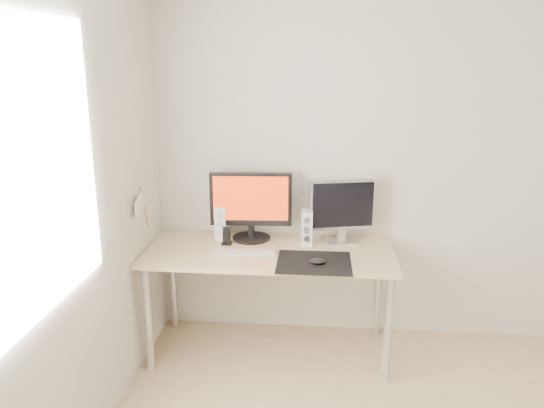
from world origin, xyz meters
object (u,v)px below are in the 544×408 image
object	(u,v)px
mouse	(317,261)
speaker_right	(307,228)
keyboard	(244,253)
phone_dock	(227,239)
desk	(270,261)
speaker_left	(221,222)
main_monitor	(251,204)
second_monitor	(342,208)

from	to	relation	value
mouse	speaker_right	bearing A→B (deg)	101.70
speaker_right	mouse	bearing A→B (deg)	-78.30
mouse	keyboard	distance (m)	0.48
phone_dock	mouse	bearing A→B (deg)	-27.12
mouse	phone_dock	distance (m)	0.68
speaker_right	keyboard	size ratio (longest dim) A/B	0.55
mouse	desk	world-z (taller)	mouse
desk	phone_dock	distance (m)	0.33
desk	speaker_left	bearing A→B (deg)	151.43
speaker_right	phone_dock	world-z (taller)	speaker_right
main_monitor	second_monitor	distance (m)	0.61
desk	speaker_right	size ratio (longest dim) A/B	6.83
mouse	speaker_right	xyz separation A→B (m)	(-0.07, 0.35, 0.10)
mouse	second_monitor	world-z (taller)	second_monitor
speaker_left	phone_dock	size ratio (longest dim) A/B	1.94
main_monitor	second_monitor	size ratio (longest dim) A/B	1.23
keyboard	phone_dock	distance (m)	0.23
mouse	speaker_right	world-z (taller)	speaker_right
speaker_right	desk	bearing A→B (deg)	-151.70
speaker_right	keyboard	world-z (taller)	speaker_right
speaker_left	speaker_right	xyz separation A→B (m)	(0.59, -0.07, 0.00)
mouse	speaker_left	distance (m)	0.79
desk	main_monitor	distance (m)	0.41
keyboard	speaker_left	bearing A→B (deg)	124.15
phone_dock	speaker_left	bearing A→B (deg)	117.44
mouse	desk	size ratio (longest dim) A/B	0.06
desk	second_monitor	bearing A→B (deg)	22.85
mouse	speaker_left	bearing A→B (deg)	147.64
mouse	desk	bearing A→B (deg)	143.61
second_monitor	desk	bearing A→B (deg)	-157.15
mouse	main_monitor	world-z (taller)	main_monitor
main_monitor	phone_dock	world-z (taller)	main_monitor
desk	second_monitor	world-z (taller)	second_monitor
main_monitor	keyboard	distance (m)	0.38
keyboard	phone_dock	xyz separation A→B (m)	(-0.14, 0.18, 0.03)
speaker_right	second_monitor	bearing A→B (deg)	16.82
main_monitor	keyboard	world-z (taller)	main_monitor
main_monitor	keyboard	xyz separation A→B (m)	(-0.01, -0.29, -0.25)
mouse	speaker_right	distance (m)	0.37
second_monitor	phone_dock	world-z (taller)	second_monitor
mouse	main_monitor	xyz separation A→B (m)	(-0.45, 0.42, 0.23)
speaker_right	phone_dock	xyz separation A→B (m)	(-0.53, -0.04, -0.08)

